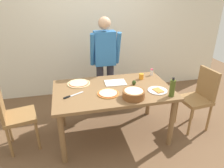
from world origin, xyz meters
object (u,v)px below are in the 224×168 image
object	(u,v)px
pizza_raw_on_board	(79,83)
popcorn_bowl	(134,93)
cup_orange	(141,76)
plate_with_slice	(158,90)
dining_table	(113,95)
chair_wooden_left	(13,113)
cutting_board_white	(115,83)
pizza_cooked_on_tray	(108,93)
chef_knife	(71,96)
person_cook	(105,59)
chair_wooden_right	(199,96)
olive_oil_bottle	(172,88)
salt_shaker	(152,72)
avocado	(134,83)

from	to	relation	value
pizza_raw_on_board	popcorn_bowl	distance (m)	0.85
cup_orange	plate_with_slice	bearing A→B (deg)	-80.81
pizza_raw_on_board	cup_orange	size ratio (longest dim) A/B	3.78
dining_table	cup_orange	world-z (taller)	cup_orange
chair_wooden_left	cutting_board_white	bearing A→B (deg)	5.91
pizza_cooked_on_tray	plate_with_slice	distance (m)	0.66
dining_table	chef_knife	distance (m)	0.58
person_cook	chair_wooden_right	world-z (taller)	person_cook
pizza_cooked_on_tray	chef_knife	distance (m)	0.47
chair_wooden_left	popcorn_bowl	size ratio (longest dim) A/B	3.39
dining_table	chair_wooden_left	xyz separation A→B (m)	(-1.32, 0.03, -0.13)
olive_oil_bottle	cutting_board_white	size ratio (longest dim) A/B	0.85
person_cook	popcorn_bowl	size ratio (longest dim) A/B	5.79
cup_orange	salt_shaker	world-z (taller)	salt_shaker
popcorn_bowl	cutting_board_white	bearing A→B (deg)	103.28
person_cook	cup_orange	bearing A→B (deg)	-49.44
person_cook	chef_knife	xyz separation A→B (m)	(-0.61, -0.84, -0.17)
person_cook	pizza_cooked_on_tray	xyz separation A→B (m)	(-0.14, -0.89, -0.17)
pizza_raw_on_board	avocado	size ratio (longest dim) A/B	4.59
chair_wooden_right	pizza_cooked_on_tray	size ratio (longest dim) A/B	3.34
olive_oil_bottle	salt_shaker	bearing A→B (deg)	87.39
dining_table	pizza_raw_on_board	size ratio (longest dim) A/B	4.98
chair_wooden_left	plate_with_slice	world-z (taller)	chair_wooden_left
pizza_cooked_on_tray	avocado	world-z (taller)	avocado
chair_wooden_right	olive_oil_bottle	distance (m)	0.78
dining_table	chair_wooden_left	size ratio (longest dim) A/B	1.68
pizza_cooked_on_tray	chef_knife	size ratio (longest dim) A/B	1.08
person_cook	avocado	bearing A→B (deg)	-68.47
plate_with_slice	olive_oil_bottle	size ratio (longest dim) A/B	1.02
chair_wooden_right	avocado	distance (m)	1.04
chair_wooden_left	cup_orange	xyz separation A→B (m)	(1.82, 0.20, 0.26)
chair_wooden_left	plate_with_slice	distance (m)	1.91
pizza_raw_on_board	popcorn_bowl	bearing A→B (deg)	-42.24
pizza_raw_on_board	cutting_board_white	world-z (taller)	pizza_raw_on_board
salt_shaker	avocado	distance (m)	0.47
salt_shaker	olive_oil_bottle	bearing A→B (deg)	-92.61
olive_oil_bottle	salt_shaker	distance (m)	0.71
chef_knife	cutting_board_white	bearing A→B (deg)	22.34
pizza_cooked_on_tray	salt_shaker	world-z (taller)	salt_shaker
cup_orange	salt_shaker	distance (m)	0.23
cup_orange	chef_knife	size ratio (longest dim) A/B	0.32
dining_table	olive_oil_bottle	xyz separation A→B (m)	(0.67, -0.37, 0.20)
chair_wooden_left	pizza_raw_on_board	world-z (taller)	chair_wooden_left
popcorn_bowl	chef_knife	world-z (taller)	popcorn_bowl
chair_wooden_right	cutting_board_white	xyz separation A→B (m)	(-1.24, 0.26, 0.23)
chef_knife	popcorn_bowl	bearing A→B (deg)	-15.91
pizza_raw_on_board	salt_shaker	size ratio (longest dim) A/B	3.03
plate_with_slice	avocado	xyz separation A→B (m)	(-0.24, 0.26, 0.03)
cup_orange	cutting_board_white	world-z (taller)	cup_orange
chair_wooden_left	cutting_board_white	distance (m)	1.42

